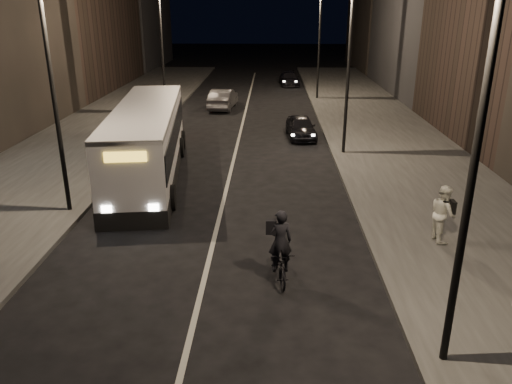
# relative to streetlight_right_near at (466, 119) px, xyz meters

# --- Properties ---
(ground) EXTENTS (180.00, 180.00, 0.00)m
(ground) POSITION_rel_streetlight_right_near_xyz_m (-5.33, 4.00, -5.36)
(ground) COLOR black
(ground) RESTS_ON ground
(sidewalk_right) EXTENTS (7.00, 70.00, 0.16)m
(sidewalk_right) POSITION_rel_streetlight_right_near_xyz_m (3.17, 18.00, -5.28)
(sidewalk_right) COLOR #323230
(sidewalk_right) RESTS_ON ground
(sidewalk_left) EXTENTS (7.00, 70.00, 0.16)m
(sidewalk_left) POSITION_rel_streetlight_right_near_xyz_m (-13.83, 18.00, -5.28)
(sidewalk_left) COLOR #323230
(sidewalk_left) RESTS_ON ground
(streetlight_right_near) EXTENTS (1.20, 0.44, 8.12)m
(streetlight_right_near) POSITION_rel_streetlight_right_near_xyz_m (0.00, 0.00, 0.00)
(streetlight_right_near) COLOR black
(streetlight_right_near) RESTS_ON sidewalk_right
(streetlight_right_mid) EXTENTS (1.20, 0.44, 8.12)m
(streetlight_right_mid) POSITION_rel_streetlight_right_near_xyz_m (0.00, 16.00, 0.00)
(streetlight_right_mid) COLOR black
(streetlight_right_mid) RESTS_ON sidewalk_right
(streetlight_right_far) EXTENTS (1.20, 0.44, 8.12)m
(streetlight_right_far) POSITION_rel_streetlight_right_near_xyz_m (0.00, 32.00, 0.00)
(streetlight_right_far) COLOR black
(streetlight_right_far) RESTS_ON sidewalk_right
(streetlight_left_near) EXTENTS (1.20, 0.44, 8.12)m
(streetlight_left_near) POSITION_rel_streetlight_right_near_xyz_m (-10.66, 8.00, 0.00)
(streetlight_left_near) COLOR black
(streetlight_left_near) RESTS_ON sidewalk_left
(streetlight_left_far) EXTENTS (1.20, 0.44, 8.12)m
(streetlight_left_far) POSITION_rel_streetlight_right_near_xyz_m (-10.66, 26.00, 0.00)
(streetlight_left_far) COLOR black
(streetlight_left_far) RESTS_ON sidewalk_left
(city_bus) EXTENTS (3.88, 11.96, 3.17)m
(city_bus) POSITION_rel_streetlight_right_near_xyz_m (-8.93, 12.38, -3.63)
(city_bus) COLOR silver
(city_bus) RESTS_ON ground
(cyclist_on_bicycle) EXTENTS (0.94, 1.97, 2.18)m
(cyclist_on_bicycle) POSITION_rel_streetlight_right_near_xyz_m (-3.21, 3.43, -4.63)
(cyclist_on_bicycle) COLOR black
(cyclist_on_bicycle) RESTS_ON ground
(pedestrian_woman) EXTENTS (0.80, 0.97, 1.86)m
(pedestrian_woman) POSITION_rel_streetlight_right_near_xyz_m (2.00, 5.81, -4.27)
(pedestrian_woman) COLOR silver
(pedestrian_woman) RESTS_ON sidewalk_right
(car_near) EXTENTS (1.86, 3.87, 1.28)m
(car_near) POSITION_rel_streetlight_right_near_xyz_m (-1.73, 19.53, -4.72)
(car_near) COLOR black
(car_near) RESTS_ON ground
(car_mid) EXTENTS (1.96, 4.61, 1.48)m
(car_mid) POSITION_rel_streetlight_right_near_xyz_m (-7.04, 28.00, -4.62)
(car_mid) COLOR #323235
(car_mid) RESTS_ON ground
(car_far) EXTENTS (2.05, 4.34, 1.22)m
(car_far) POSITION_rel_streetlight_right_near_xyz_m (-1.73, 39.79, -4.75)
(car_far) COLOR black
(car_far) RESTS_ON ground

